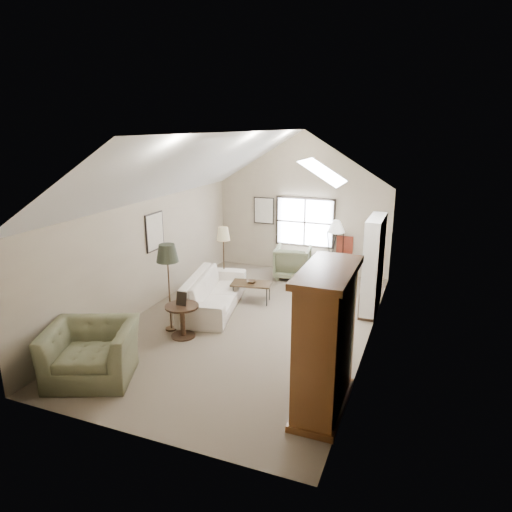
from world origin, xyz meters
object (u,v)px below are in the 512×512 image
(armchair_near, at_px, (91,352))
(armchair_far, at_px, (293,262))
(armoire, at_px, (325,341))
(side_table, at_px, (183,321))
(sofa, at_px, (214,292))
(side_chair, at_px, (343,258))
(coffee_table, at_px, (252,292))

(armchair_near, distance_m, armchair_far, 6.46)
(armoire, bearing_deg, armchair_far, 111.27)
(side_table, bearing_deg, armchair_near, -108.76)
(sofa, distance_m, side_chair, 3.99)
(coffee_table, bearing_deg, armchair_near, -106.65)
(armchair_far, xyz_separation_m, coffee_table, (-0.38, -2.12, -0.20))
(armchair_near, bearing_deg, armoire, -14.06)
(sofa, bearing_deg, side_chair, -49.05)
(armoire, relative_size, armchair_near, 1.56)
(side_chair, bearing_deg, side_table, -120.35)
(side_table, distance_m, side_chair, 5.31)
(sofa, xyz_separation_m, coffee_table, (0.69, 0.64, -0.15))
(armchair_near, height_order, side_chair, side_chair)
(sofa, distance_m, armchair_far, 2.96)
(armchair_near, distance_m, coffee_table, 4.32)
(coffee_table, distance_m, side_chair, 3.08)
(armchair_near, xyz_separation_m, coffee_table, (1.24, 4.13, -0.22))
(armchair_far, distance_m, side_table, 4.47)
(sofa, xyz_separation_m, armchair_far, (1.07, 2.76, 0.05))
(side_table, relative_size, side_chair, 0.58)
(armoire, distance_m, side_table, 3.52)
(armchair_far, xyz_separation_m, side_chair, (1.32, 0.43, 0.14))
(sofa, relative_size, coffee_table, 2.84)
(coffee_table, relative_size, side_chair, 0.82)
(armoire, height_order, side_chair, armoire)
(armchair_far, height_order, side_table, armchair_far)
(side_table, xyz_separation_m, side_chair, (2.29, 4.79, 0.24))
(sofa, xyz_separation_m, side_chair, (2.39, 3.19, 0.19))
(armoire, distance_m, armchair_near, 3.92)
(sofa, relative_size, armchair_near, 1.90)
(coffee_table, bearing_deg, armchair_far, 79.89)
(armoire, xyz_separation_m, armchair_far, (-2.21, 5.67, -0.66))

